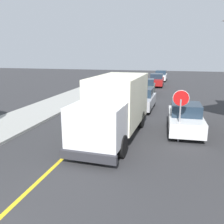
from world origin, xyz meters
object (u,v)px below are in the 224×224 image
parked_car_mid (146,87)px  parked_car_far (157,80)px  box_truck (115,104)px  stop_sign (181,106)px  parked_car_near (142,99)px  parked_van_across (185,118)px  parked_car_furthest (161,76)px

parked_car_mid → parked_car_far: 6.99m
box_truck → stop_sign: (3.34, -0.00, 0.09)m
parked_car_mid → stop_sign: stop_sign is taller
parked_car_near → stop_sign: bearing=-68.1°
box_truck → stop_sign: 3.34m
parked_car_mid → parked_car_far: size_ratio=1.02×
parked_car_far → parked_van_across: size_ratio=0.99×
parked_car_mid → parked_car_furthest: size_ratio=1.01×
parked_car_mid → parked_car_furthest: (0.79, 13.55, 0.00)m
parked_car_mid → stop_sign: (3.24, -14.13, 1.06)m
box_truck → parked_car_near: 6.99m
parked_van_across → box_truck: bearing=-154.6°
parked_car_mid → parked_car_far: same height
parked_car_near → parked_car_mid: (-0.47, 7.23, 0.00)m
box_truck → stop_sign: size_ratio=2.75×
parked_car_far → stop_sign: 21.28m
parked_car_mid → stop_sign: 14.53m
parked_car_mid → parked_van_across: same height
box_truck → parked_car_furthest: (0.88, 27.67, -0.97)m
parked_car_furthest → stop_sign: (2.45, -27.67, 1.06)m
parked_car_mid → parked_car_near: bearing=-86.3°
parked_car_near → parked_car_mid: 7.24m
stop_sign → box_truck: bearing=179.9°
parked_car_near → parked_car_far: size_ratio=1.01×
parked_car_furthest → parked_van_across: size_ratio=0.99×
parked_car_near → parked_car_far: bearing=89.5°
parked_car_near → parked_car_furthest: (0.32, 20.77, 0.00)m
box_truck → parked_car_mid: box_truck is taller
parked_car_furthest → stop_sign: size_ratio=1.67×
parked_car_near → parked_car_far: (0.13, 14.19, 0.00)m
parked_van_across → stop_sign: (-0.36, -1.76, 1.06)m
box_truck → stop_sign: bearing=-0.1°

